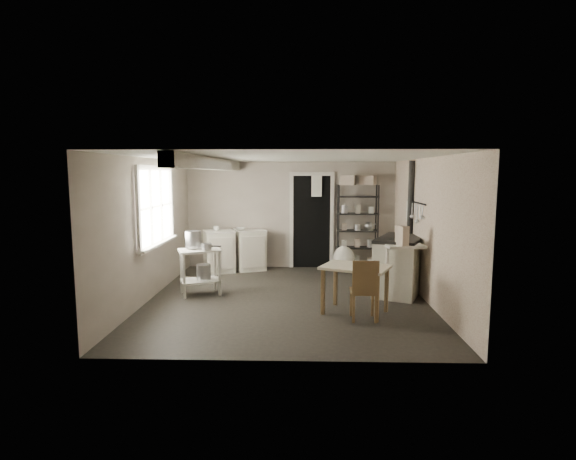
{
  "coord_description": "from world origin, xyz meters",
  "views": [
    {
      "loc": [
        0.22,
        -7.22,
        2.05
      ],
      "look_at": [
        0.0,
        0.3,
        1.1
      ],
      "focal_mm": 28.0,
      "sensor_mm": 36.0,
      "label": 1
    }
  ],
  "objects_px": {
    "stockpot": "(193,239)",
    "base_cabinets": "(235,249)",
    "work_table": "(355,288)",
    "chair": "(364,286)",
    "flour_sack": "(344,260)",
    "stove": "(400,268)",
    "prep_table": "(200,271)",
    "shelf_rack": "(357,226)"
  },
  "relations": [
    {
      "from": "work_table",
      "to": "flour_sack",
      "type": "distance_m",
      "value": 2.86
    },
    {
      "from": "work_table",
      "to": "stockpot",
      "type": "bearing_deg",
      "value": 158.93
    },
    {
      "from": "prep_table",
      "to": "shelf_rack",
      "type": "bearing_deg",
      "value": 35.56
    },
    {
      "from": "base_cabinets",
      "to": "flour_sack",
      "type": "relative_size",
      "value": 2.46
    },
    {
      "from": "stockpot",
      "to": "shelf_rack",
      "type": "relative_size",
      "value": 0.16
    },
    {
      "from": "flour_sack",
      "to": "stove",
      "type": "bearing_deg",
      "value": -64.52
    },
    {
      "from": "stove",
      "to": "flour_sack",
      "type": "bearing_deg",
      "value": 139.37
    },
    {
      "from": "stockpot",
      "to": "base_cabinets",
      "type": "distance_m",
      "value": 1.95
    },
    {
      "from": "stockpot",
      "to": "base_cabinets",
      "type": "relative_size",
      "value": 0.22
    },
    {
      "from": "base_cabinets",
      "to": "work_table",
      "type": "bearing_deg",
      "value": -73.21
    },
    {
      "from": "stockpot",
      "to": "shelf_rack",
      "type": "xyz_separation_m",
      "value": [
        3.02,
        2.03,
        0.01
      ]
    },
    {
      "from": "stove",
      "to": "flour_sack",
      "type": "distance_m",
      "value": 1.87
    },
    {
      "from": "stockpot",
      "to": "stove",
      "type": "relative_size",
      "value": 0.24
    },
    {
      "from": "stove",
      "to": "chair",
      "type": "relative_size",
      "value": 1.4
    },
    {
      "from": "base_cabinets",
      "to": "work_table",
      "type": "relative_size",
      "value": 1.42
    },
    {
      "from": "base_cabinets",
      "to": "stove",
      "type": "height_order",
      "value": "stove"
    },
    {
      "from": "base_cabinets",
      "to": "flour_sack",
      "type": "distance_m",
      "value": 2.31
    },
    {
      "from": "base_cabinets",
      "to": "stove",
      "type": "bearing_deg",
      "value": -49.27
    },
    {
      "from": "prep_table",
      "to": "work_table",
      "type": "xyz_separation_m",
      "value": [
        2.51,
        -0.96,
        -0.02
      ]
    },
    {
      "from": "shelf_rack",
      "to": "stove",
      "type": "relative_size",
      "value": 1.47
    },
    {
      "from": "stove",
      "to": "work_table",
      "type": "height_order",
      "value": "stove"
    },
    {
      "from": "prep_table",
      "to": "chair",
      "type": "distance_m",
      "value": 2.88
    },
    {
      "from": "work_table",
      "to": "stove",
      "type": "bearing_deg",
      "value": 52.41
    },
    {
      "from": "prep_table",
      "to": "chair",
      "type": "xyz_separation_m",
      "value": [
        2.59,
        -1.25,
        0.08
      ]
    },
    {
      "from": "shelf_rack",
      "to": "flour_sack",
      "type": "bearing_deg",
      "value": -147.31
    },
    {
      "from": "prep_table",
      "to": "flour_sack",
      "type": "distance_m",
      "value": 3.22
    },
    {
      "from": "prep_table",
      "to": "base_cabinets",
      "type": "bearing_deg",
      "value": 80.65
    },
    {
      "from": "work_table",
      "to": "chair",
      "type": "height_order",
      "value": "chair"
    },
    {
      "from": "prep_table",
      "to": "stove",
      "type": "relative_size",
      "value": 0.63
    },
    {
      "from": "base_cabinets",
      "to": "chair",
      "type": "relative_size",
      "value": 1.51
    },
    {
      "from": "shelf_rack",
      "to": "work_table",
      "type": "distance_m",
      "value": 3.12
    },
    {
      "from": "work_table",
      "to": "flour_sack",
      "type": "height_order",
      "value": "work_table"
    },
    {
      "from": "work_table",
      "to": "chair",
      "type": "relative_size",
      "value": 1.07
    },
    {
      "from": "prep_table",
      "to": "shelf_rack",
      "type": "relative_size",
      "value": 0.43
    },
    {
      "from": "base_cabinets",
      "to": "flour_sack",
      "type": "xyz_separation_m",
      "value": [
        2.3,
        -0.0,
        -0.22
      ]
    },
    {
      "from": "work_table",
      "to": "flour_sack",
      "type": "bearing_deg",
      "value": 87.95
    },
    {
      "from": "stockpot",
      "to": "base_cabinets",
      "type": "bearing_deg",
      "value": 76.99
    },
    {
      "from": "flour_sack",
      "to": "chair",
      "type": "bearing_deg",
      "value": -90.31
    },
    {
      "from": "prep_table",
      "to": "work_table",
      "type": "distance_m",
      "value": 2.68
    },
    {
      "from": "flour_sack",
      "to": "work_table",
      "type": "bearing_deg",
      "value": -92.05
    },
    {
      "from": "stockpot",
      "to": "shelf_rack",
      "type": "bearing_deg",
      "value": 33.9
    },
    {
      "from": "flour_sack",
      "to": "stockpot",
      "type": "bearing_deg",
      "value": -145.93
    }
  ]
}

